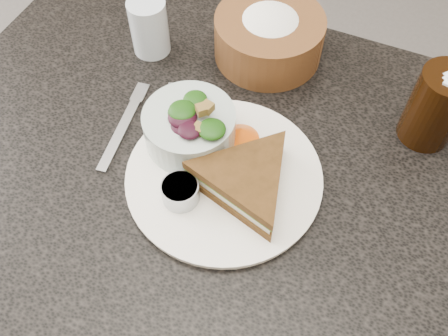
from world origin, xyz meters
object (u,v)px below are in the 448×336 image
Objects in this scene: dinner_plate at (224,177)px; dressing_ramekin at (180,192)px; sandwich at (246,181)px; salad_bowl at (189,123)px; cola_glass at (437,104)px; dining_table at (229,264)px; water_glass at (149,27)px; bread_basket at (269,31)px.

dressing_ramekin is (-0.04, -0.06, 0.02)m from dinner_plate.
dressing_ramekin is (-0.08, -0.05, -0.01)m from sandwich.
sandwich is 0.12m from salad_bowl.
cola_glass is at bearing 39.10° from dinner_plate.
dining_table is at bearing -144.90° from cola_glass.
cola_glass reaches higher than dining_table.
salad_bowl is at bearing 108.17° from dressing_ramekin.
water_glass reaches higher than dressing_ramekin.
cola_glass is at bearing 61.23° from sandwich.
dressing_ramekin reaches higher than dinner_plate.
water_glass is (-0.19, 0.26, 0.02)m from dressing_ramekin.
dinner_plate is 2.07× the size of salad_bowl.
bread_basket is at bearing 120.65° from sandwich.
salad_bowl is at bearing -152.96° from cola_glass.
bread_basket is (0.04, 0.23, 0.00)m from salad_bowl.
dining_table is 5.60× the size of sandwich.
dinner_plate is 1.53× the size of bread_basket.
cola_glass is at bearing -13.25° from bread_basket.
dressing_ramekin is 0.39× the size of cola_glass.
salad_bowl is 2.58× the size of dressing_ramekin.
sandwich is 0.29m from bread_basket.
dining_table is at bearing 65.02° from dressing_ramekin.
bread_basket reaches higher than sandwich.
cola_glass is at bearing 0.23° from water_glass.
dressing_ramekin is 0.33m from bread_basket.
dining_table is 18.95× the size of dressing_ramekin.
dinner_plate is 0.05m from sandwich.
water_glass is (-0.48, -0.00, -0.02)m from cola_glass.
dining_table is 0.41m from dressing_ramekin.
salad_bowl reaches higher than dinner_plate.
sandwich is at bearing -45.37° from dining_table.
sandwich is at bearing -75.34° from bread_basket.
dressing_ramekin is at bearing -90.83° from bread_basket.
dining_table is 0.49m from bread_basket.
sandwich is 0.34m from water_glass.
cola_glass reaches higher than sandwich.
water_glass is at bearing 125.62° from dressing_ramekin.
salad_bowl is (-0.07, 0.04, 0.05)m from dinner_plate.
dressing_ramekin is at bearing -124.08° from dinner_plate.
dining_table is 7.30× the size of cola_glass.
dressing_ramekin is 0.39m from cola_glass.
dining_table is at bearing -81.62° from bread_basket.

